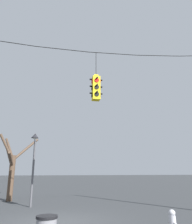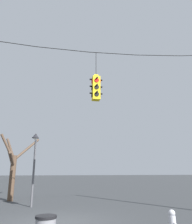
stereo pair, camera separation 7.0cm
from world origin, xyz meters
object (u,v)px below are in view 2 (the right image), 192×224
object	(u,v)px
bare_tree	(13,166)
street_lamp	(35,153)
traffic_light_near_right_pole	(96,88)
fire_hydrant	(172,222)

from	to	relation	value
bare_tree	street_lamp	bearing A→B (deg)	-63.20
bare_tree	traffic_light_near_right_pole	bearing A→B (deg)	-59.95
fire_hydrant	street_lamp	bearing A→B (deg)	127.87
bare_tree	fire_hydrant	size ratio (longest dim) A/B	6.03
street_lamp	fire_hydrant	world-z (taller)	street_lamp
traffic_light_near_right_pole	fire_hydrant	distance (m)	5.96
street_lamp	traffic_light_near_right_pole	bearing A→B (deg)	-57.65
traffic_light_near_right_pole	street_lamp	world-z (taller)	traffic_light_near_right_pole
street_lamp	fire_hydrant	size ratio (longest dim) A/B	5.52
street_lamp	bare_tree	xyz separation A→B (m)	(-1.68, 3.33, -0.68)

